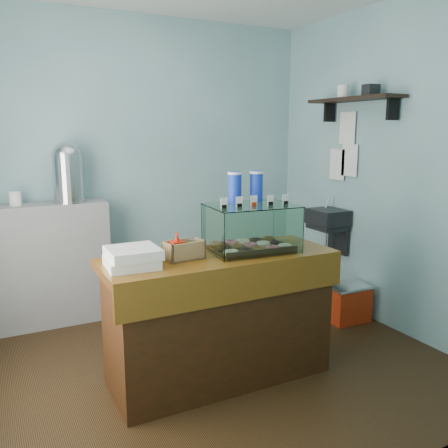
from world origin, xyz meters
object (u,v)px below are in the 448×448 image
coffee_urn (67,171)px  red_cooler (347,302)px  display_case (250,226)px  counter (220,317)px

coffee_urn → red_cooler: (2.22, -1.16, -1.21)m
display_case → coffee_urn: 1.83m
coffee_urn → red_cooler: size_ratio=1.34×
counter → coffee_urn: 1.95m
counter → coffee_urn: (-0.71, 1.56, 0.92)m
coffee_urn → display_case: bearing=-57.4°
display_case → red_cooler: bearing=20.3°
counter → red_cooler: counter is taller
display_case → coffee_urn: size_ratio=1.17×
counter → coffee_urn: size_ratio=3.00×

